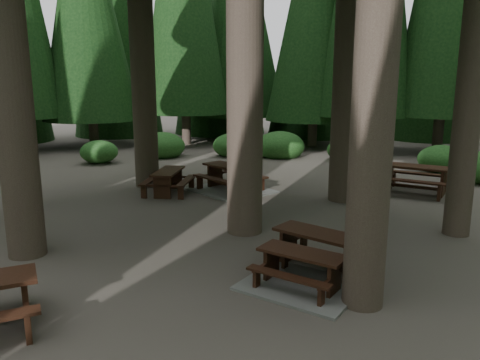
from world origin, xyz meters
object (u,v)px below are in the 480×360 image
at_px(picnic_table_c, 230,182).
at_px(picnic_table_d, 416,175).
at_px(picnic_table_a, 301,276).
at_px(picnic_table_b, 168,178).
at_px(picnic_table_f, 319,245).

height_order(picnic_table_c, picnic_table_d, picnic_table_d).
relative_size(picnic_table_a, picnic_table_b, 1.08).
relative_size(picnic_table_c, picnic_table_f, 1.53).
bearing_deg(picnic_table_d, picnic_table_c, -152.08).
bearing_deg(picnic_table_a, picnic_table_c, 135.04).
bearing_deg(picnic_table_d, picnic_table_f, -93.09).
distance_m(picnic_table_b, picnic_table_f, 7.25).
xyz_separation_m(picnic_table_a, picnic_table_f, (0.08, 0.90, 0.29)).
bearing_deg(picnic_table_b, picnic_table_f, -140.68).
xyz_separation_m(picnic_table_c, picnic_table_d, (5.61, 2.08, 0.29)).
distance_m(picnic_table_d, picnic_table_f, 7.48).
bearing_deg(picnic_table_b, picnic_table_d, -81.97).
bearing_deg(picnic_table_f, picnic_table_d, 95.99).
bearing_deg(picnic_table_d, picnic_table_a, -92.50).
relative_size(picnic_table_b, picnic_table_d, 0.91).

